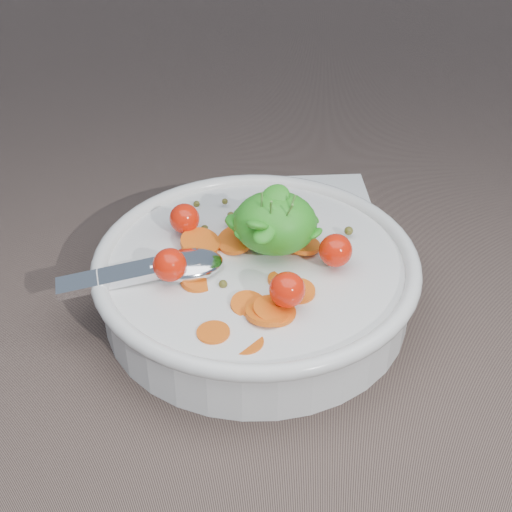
{
  "coord_description": "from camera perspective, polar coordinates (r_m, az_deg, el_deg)",
  "views": [
    {
      "loc": [
        0.01,
        -0.45,
        0.41
      ],
      "look_at": [
        -0.02,
        0.03,
        0.06
      ],
      "focal_mm": 50.0,
      "sensor_mm": 36.0,
      "label": 1
    }
  ],
  "objects": [
    {
      "name": "ground",
      "position": [
        0.61,
        2.0,
        -5.82
      ],
      "size": [
        6.0,
        6.0,
        0.0
      ],
      "primitive_type": "plane",
      "color": "brown",
      "rests_on": "ground"
    },
    {
      "name": "napkin",
      "position": [
        0.77,
        4.02,
        3.98
      ],
      "size": [
        0.16,
        0.14,
        0.01
      ],
      "primitive_type": "cube",
      "rotation": [
        0.0,
        0.0,
        0.14
      ],
      "color": "white",
      "rests_on": "ground"
    },
    {
      "name": "bowl",
      "position": [
        0.61,
        -0.01,
        -1.73
      ],
      "size": [
        0.3,
        0.28,
        0.12
      ],
      "color": "silver",
      "rests_on": "ground"
    }
  ]
}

